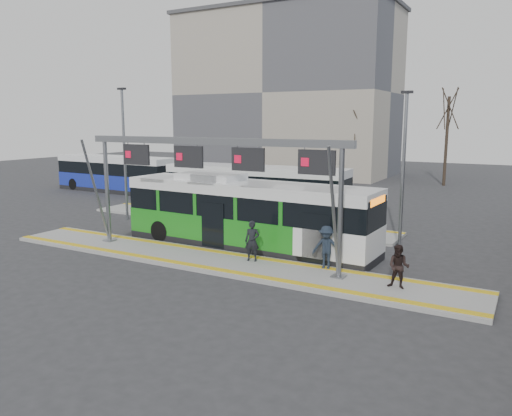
% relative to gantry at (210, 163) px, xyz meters
% --- Properties ---
extents(ground, '(120.00, 120.00, 0.00)m').
position_rel_gantry_xyz_m(ground, '(0.35, -0.25, -4.30)').
color(ground, '#2D2D30').
rests_on(ground, ground).
extents(platform_main, '(22.00, 3.00, 0.15)m').
position_rel_gantry_xyz_m(platform_main, '(0.35, -0.25, -4.22)').
color(platform_main, gray).
rests_on(platform_main, ground).
extents(platform_second, '(20.00, 3.00, 0.15)m').
position_rel_gantry_xyz_m(platform_second, '(-3.65, 7.75, -4.22)').
color(platform_second, gray).
rests_on(platform_second, ground).
extents(tactile_main, '(22.00, 2.65, 0.02)m').
position_rel_gantry_xyz_m(tactile_main, '(0.35, -0.25, -4.14)').
color(tactile_main, gold).
rests_on(tactile_main, platform_main).
extents(tactile_second, '(20.00, 0.35, 0.02)m').
position_rel_gantry_xyz_m(tactile_second, '(-3.65, 8.90, -4.14)').
color(tactile_second, gold).
rests_on(tactile_second, platform_second).
extents(gantry, '(13.00, 1.68, 5.20)m').
position_rel_gantry_xyz_m(gantry, '(0.00, 0.00, 0.00)').
color(gantry, slate).
rests_on(gantry, platform_main).
extents(apartment_block, '(24.50, 12.50, 18.40)m').
position_rel_gantry_xyz_m(apartment_block, '(-13.65, 35.75, 4.91)').
color(apartment_block, '#9D9383').
rests_on(apartment_block, ground).
extents(hero_bus, '(12.81, 3.17, 3.50)m').
position_rel_gantry_xyz_m(hero_bus, '(0.17, 2.77, -2.70)').
color(hero_bus, black).
rests_on(hero_bus, ground).
extents(bg_bus_green, '(12.55, 3.29, 3.11)m').
position_rel_gantry_xyz_m(bg_bus_green, '(-3.99, 11.03, -2.76)').
color(bg_bus_green, black).
rests_on(bg_bus_green, ground).
extents(bg_bus_blue, '(11.78, 2.95, 3.05)m').
position_rel_gantry_xyz_m(bg_bus_blue, '(-19.47, 14.00, -2.79)').
color(bg_bus_blue, black).
rests_on(bg_bus_blue, ground).
extents(passenger_a, '(0.72, 0.57, 1.73)m').
position_rel_gantry_xyz_m(passenger_a, '(1.85, 0.38, -3.28)').
color(passenger_a, black).
rests_on(passenger_a, platform_main).
extents(passenger_b, '(0.79, 0.62, 1.58)m').
position_rel_gantry_xyz_m(passenger_b, '(8.14, -0.14, -3.36)').
color(passenger_b, black).
rests_on(passenger_b, platform_main).
extents(passenger_c, '(1.25, 0.87, 1.76)m').
position_rel_gantry_xyz_m(passenger_c, '(5.02, 0.85, -3.27)').
color(passenger_c, '#1B2532').
rests_on(passenger_c, platform_main).
extents(tree_left, '(1.40, 1.40, 7.34)m').
position_rel_gantry_xyz_m(tree_left, '(-3.18, 30.28, 1.26)').
color(tree_left, '#382B21').
rests_on(tree_left, ground).
extents(tree_mid, '(1.40, 1.40, 9.38)m').
position_rel_gantry_xyz_m(tree_mid, '(4.67, 32.12, 2.81)').
color(tree_mid, '#382B21').
rests_on(tree_mid, ground).
extents(tree_far, '(1.40, 1.40, 9.06)m').
position_rel_gantry_xyz_m(tree_far, '(-20.99, 30.98, 2.57)').
color(tree_far, '#382B21').
rests_on(tree_far, ground).
extents(lamp_west, '(0.50, 0.25, 8.00)m').
position_rel_gantry_xyz_m(lamp_west, '(-9.81, 5.14, -0.06)').
color(lamp_west, slate).
rests_on(lamp_west, ground).
extents(lamp_east, '(0.50, 0.25, 7.37)m').
position_rel_gantry_xyz_m(lamp_east, '(6.82, 5.60, -0.37)').
color(lamp_east, slate).
rests_on(lamp_east, ground).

